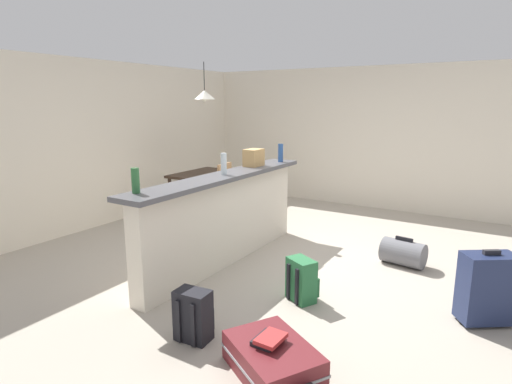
# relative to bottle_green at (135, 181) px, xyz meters

# --- Properties ---
(ground_plane) EXTENTS (13.00, 13.00, 0.05)m
(ground_plane) POSITION_rel_bottle_green_xyz_m (1.80, -0.54, -1.21)
(ground_plane) COLOR #ADA393
(wall_back) EXTENTS (6.60, 0.10, 2.50)m
(wall_back) POSITION_rel_bottle_green_xyz_m (1.80, 2.51, 0.07)
(wall_back) COLOR silver
(wall_back) RESTS_ON ground_plane
(wall_right) EXTENTS (0.10, 6.00, 2.50)m
(wall_right) POSITION_rel_bottle_green_xyz_m (4.85, -0.24, 0.07)
(wall_right) COLOR silver
(wall_right) RESTS_ON ground_plane
(partition_half_wall) EXTENTS (2.80, 0.20, 1.02)m
(partition_half_wall) POSITION_rel_bottle_green_xyz_m (1.24, -0.10, -0.68)
(partition_half_wall) COLOR silver
(partition_half_wall) RESTS_ON ground_plane
(bar_countertop) EXTENTS (2.96, 0.40, 0.05)m
(bar_countertop) POSITION_rel_bottle_green_xyz_m (1.24, -0.10, -0.14)
(bar_countertop) COLOR #4C4C51
(bar_countertop) RESTS_ON partition_half_wall
(bottle_green) EXTENTS (0.07, 0.07, 0.23)m
(bottle_green) POSITION_rel_bottle_green_xyz_m (0.00, 0.00, 0.00)
(bottle_green) COLOR #2D6B38
(bottle_green) RESTS_ON bar_countertop
(bottle_clear) EXTENTS (0.07, 0.07, 0.25)m
(bottle_clear) POSITION_rel_bottle_green_xyz_m (1.22, -0.10, 0.01)
(bottle_clear) COLOR silver
(bottle_clear) RESTS_ON bar_countertop
(bottle_blue) EXTENTS (0.07, 0.07, 0.25)m
(bottle_blue) POSITION_rel_bottle_green_xyz_m (2.49, -0.15, 0.01)
(bottle_blue) COLOR #284C89
(bottle_blue) RESTS_ON bar_countertop
(grocery_bag) EXTENTS (0.26, 0.18, 0.22)m
(grocery_bag) POSITION_rel_bottle_green_xyz_m (1.96, -0.05, -0.01)
(grocery_bag) COLOR tan
(grocery_bag) RESTS_ON bar_countertop
(dining_table) EXTENTS (1.10, 0.80, 0.74)m
(dining_table) POSITION_rel_bottle_green_xyz_m (2.74, 1.38, -0.54)
(dining_table) COLOR #332319
(dining_table) RESTS_ON ground_plane
(dining_chair_near_partition) EXTENTS (0.44, 0.44, 0.93)m
(dining_chair_near_partition) POSITION_rel_bottle_green_xyz_m (2.73, 0.88, -0.67)
(dining_chair_near_partition) COLOR #9E754C
(dining_chair_near_partition) RESTS_ON ground_plane
(pendant_lamp) EXTENTS (0.34, 0.34, 0.62)m
(pendant_lamp) POSITION_rel_bottle_green_xyz_m (2.77, 1.38, 0.81)
(pendant_lamp) COLOR black
(suitcase_flat_maroon) EXTENTS (0.78, 0.88, 0.22)m
(suitcase_flat_maroon) POSITION_rel_bottle_green_xyz_m (-0.30, -1.60, -1.07)
(suitcase_flat_maroon) COLOR maroon
(suitcase_flat_maroon) RESTS_ON ground_plane
(backpack_black) EXTENTS (0.27, 0.29, 0.42)m
(backpack_black) POSITION_rel_bottle_green_xyz_m (-0.24, -0.85, -0.98)
(backpack_black) COLOR black
(backpack_black) RESTS_ON ground_plane
(duffel_bag_grey) EXTENTS (0.36, 0.52, 0.34)m
(duffel_bag_grey) POSITION_rel_bottle_green_xyz_m (2.26, -1.93, -1.03)
(duffel_bag_grey) COLOR slate
(duffel_bag_grey) RESTS_ON ground_plane
(backpack_green) EXTENTS (0.32, 0.33, 0.42)m
(backpack_green) POSITION_rel_bottle_green_xyz_m (0.82, -1.29, -0.98)
(backpack_green) COLOR #286B3D
(backpack_green) RESTS_ON ground_plane
(suitcase_upright_navy) EXTENTS (0.45, 0.50, 0.67)m
(suitcase_upright_navy) POSITION_rel_bottle_green_xyz_m (1.25, -2.83, -0.85)
(suitcase_upright_navy) COLOR #1E284C
(suitcase_upright_navy) RESTS_ON ground_plane
(book_stack) EXTENTS (0.24, 0.20, 0.06)m
(book_stack) POSITION_rel_bottle_green_xyz_m (-0.29, -1.57, -0.93)
(book_stack) COLOR black
(book_stack) RESTS_ON suitcase_flat_maroon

